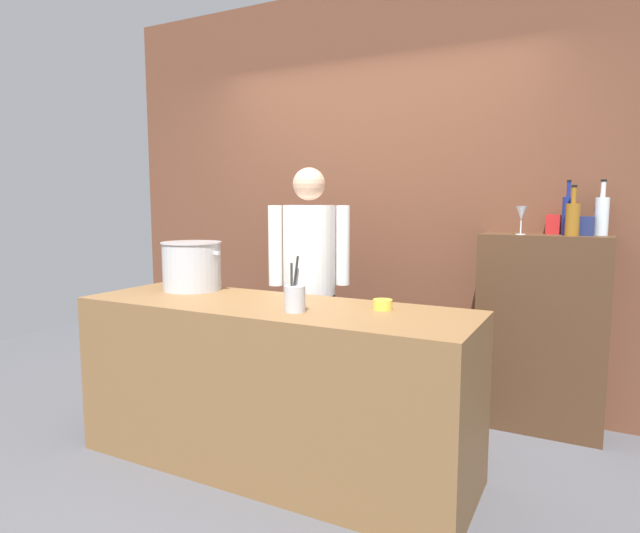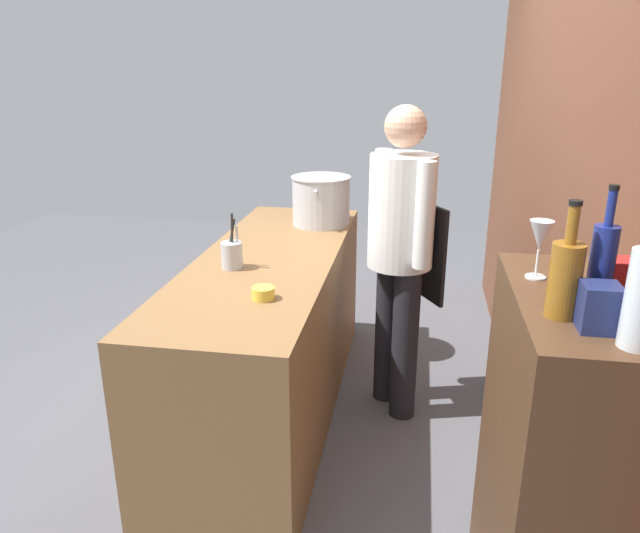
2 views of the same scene
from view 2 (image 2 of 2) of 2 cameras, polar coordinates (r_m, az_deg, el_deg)
ground_plane at (r=3.47m, az=-4.60°, el=-13.28°), size 8.00×8.00×0.00m
brick_back_panel at (r=2.93m, az=22.65°, el=10.76°), size 4.40×0.10×3.00m
prep_counter at (r=3.25m, az=-4.81°, el=-6.55°), size 2.17×0.70×0.90m
bar_cabinet at (r=2.06m, az=20.93°, el=-18.93°), size 0.76×0.32×1.24m
chef at (r=3.11m, az=7.79°, el=2.31°), size 0.47×0.41×1.66m
stockpot_large at (r=3.66m, az=0.10°, el=6.37°), size 0.42×0.37×0.30m
utensil_crock at (r=2.90m, az=-8.46°, el=1.16°), size 0.10×0.10×0.28m
butter_jar at (r=2.52m, az=-5.48°, el=-2.56°), size 0.10×0.10×0.05m
wine_bottle_amber at (r=1.58m, az=22.51°, el=-0.94°), size 0.08×0.08×0.30m
wine_bottle_cobalt at (r=1.63m, az=25.43°, el=-0.08°), size 0.06×0.06×0.33m
wine_glass_short at (r=1.84m, az=20.41°, el=2.61°), size 0.07×0.07×0.18m
spice_tin_red at (r=1.74m, az=26.60°, el=-1.29°), size 0.08×0.08×0.12m
spice_tin_navy at (r=1.55m, az=25.23°, el=-3.58°), size 0.09×0.09×0.11m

